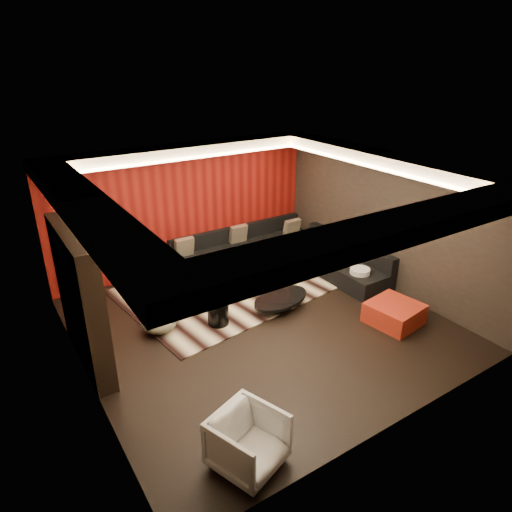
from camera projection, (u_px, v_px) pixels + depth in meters
floor at (260, 324)px, 8.26m from camera, size 6.00×6.00×0.02m
ceiling at (261, 171)px, 7.12m from camera, size 6.00×6.00×0.02m
wall_back at (185, 207)px, 10.00m from camera, size 6.00×0.02×2.80m
wall_left at (76, 301)px, 6.20m from camera, size 0.02×6.00×2.80m
wall_right at (385, 221)px, 9.18m from camera, size 0.02×6.00×2.80m
red_feature_wall at (186, 207)px, 9.97m from camera, size 5.98×0.05×2.78m
soffit_back at (187, 150)px, 9.24m from camera, size 6.00×0.60×0.22m
soffit_front at (394, 229)px, 5.09m from camera, size 6.00×0.60×0.22m
soffit_left at (85, 207)px, 5.83m from camera, size 0.60×4.80×0.22m
soffit_right at (381, 158)px, 8.50m from camera, size 0.60×4.80×0.22m
cove_back at (195, 157)px, 9.01m from camera, size 4.80×0.08×0.04m
cove_front at (370, 227)px, 5.39m from camera, size 4.80×0.08×0.04m
cove_left at (112, 209)px, 6.03m from camera, size 0.08×4.80×0.04m
cove_right at (368, 165)px, 8.37m from camera, size 0.08×4.80×0.04m
tv_surround at (80, 299)px, 6.86m from camera, size 0.30×2.00×2.20m
tv_screen at (88, 276)px, 6.79m from camera, size 0.04×1.30×0.80m
tv_shelf at (95, 319)px, 7.10m from camera, size 0.04×1.60×0.04m
rug at (225, 288)px, 9.49m from camera, size 4.35×3.49×0.02m
coffee_table at (281, 302)px, 8.74m from camera, size 1.45×1.45×0.21m
drum_stool at (218, 312)px, 8.15m from camera, size 0.42×0.42×0.45m
striped_pouf at (159, 322)px, 7.96m from camera, size 0.82×0.82×0.34m
white_side_table at (359, 280)px, 9.31m from camera, size 0.44×0.44×0.51m
orange_ottoman at (394, 313)px, 8.23m from camera, size 0.95×0.95×0.38m
armchair at (248, 442)px, 5.30m from camera, size 0.98×0.99×0.71m
sectional_sofa at (279, 255)px, 10.44m from camera, size 3.65×3.50×0.75m
throw_pillows at (240, 236)px, 10.54m from camera, size 3.12×0.56×0.44m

